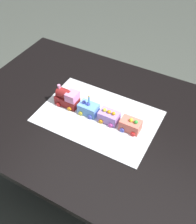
% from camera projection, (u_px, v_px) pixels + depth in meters
% --- Properties ---
extents(ground_plane, '(8.00, 8.00, 0.00)m').
position_uv_depth(ground_plane, '(94.00, 187.00, 1.94)').
color(ground_plane, '#474C44').
extents(dining_table, '(1.40, 1.00, 0.74)m').
position_uv_depth(dining_table, '(93.00, 127.00, 1.50)').
color(dining_table, black).
rests_on(dining_table, ground).
extents(cake_board, '(0.60, 0.40, 0.00)m').
position_uv_depth(cake_board, '(98.00, 116.00, 1.40)').
color(cake_board, silver).
rests_on(cake_board, dining_table).
extents(cake_locomotive, '(0.14, 0.08, 0.12)m').
position_uv_depth(cake_locomotive, '(67.00, 98.00, 1.43)').
color(cake_locomotive, maroon).
rests_on(cake_locomotive, cake_board).
extents(cake_car_flatbed_sky_blue, '(0.10, 0.08, 0.07)m').
position_uv_depth(cake_car_flatbed_sky_blue, '(88.00, 108.00, 1.40)').
color(cake_car_flatbed_sky_blue, '#669EEA').
rests_on(cake_car_flatbed_sky_blue, cake_board).
extents(cake_car_hopper_lavender, '(0.10, 0.08, 0.07)m').
position_uv_depth(cake_car_hopper_lavender, '(109.00, 116.00, 1.36)').
color(cake_car_hopper_lavender, '#AD84E0').
rests_on(cake_car_hopper_lavender, cake_board).
extents(cake_car_gondola_coral, '(0.10, 0.08, 0.07)m').
position_uv_depth(cake_car_gondola_coral, '(131.00, 125.00, 1.32)').
color(cake_car_gondola_coral, '#F27260').
rests_on(cake_car_gondola_coral, cake_board).
extents(birthday_candle, '(0.01, 0.01, 0.05)m').
position_uv_depth(birthday_candle, '(89.00, 99.00, 1.35)').
color(birthday_candle, '#4CA5E5').
rests_on(birthday_candle, cake_car_flatbed_sky_blue).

